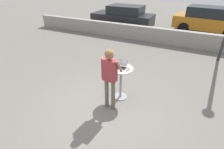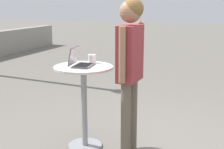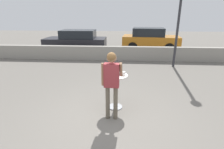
{
  "view_description": "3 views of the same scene",
  "coord_description": "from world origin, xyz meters",
  "views": [
    {
      "loc": [
        1.88,
        -3.34,
        3.3
      ],
      "look_at": [
        0.02,
        0.42,
        0.93
      ],
      "focal_mm": 28.0,
      "sensor_mm": 36.0,
      "label": 1
    },
    {
      "loc": [
        -3.06,
        -0.83,
        1.73
      ],
      "look_at": [
        0.28,
        0.42,
        0.91
      ],
      "focal_mm": 50.0,
      "sensor_mm": 36.0,
      "label": 2
    },
    {
      "loc": [
        0.37,
        -3.85,
        2.62
      ],
      "look_at": [
        0.08,
        0.4,
        1.14
      ],
      "focal_mm": 28.0,
      "sensor_mm": 36.0,
      "label": 3
    }
  ],
  "objects": [
    {
      "name": "ground_plane",
      "position": [
        0.0,
        0.0,
        0.0
      ],
      "size": [
        50.0,
        50.0,
        0.0
      ],
      "primitive_type": "plane",
      "color": "slate"
    },
    {
      "name": "pavement_kerb",
      "position": [
        0.0,
        6.38,
        0.41
      ],
      "size": [
        16.96,
        0.35,
        0.81
      ],
      "color": "gray",
      "rests_on": "ground_plane"
    },
    {
      "name": "cafe_table",
      "position": [
        0.16,
        0.73,
        0.69
      ],
      "size": [
        0.69,
        0.69,
        1.01
      ],
      "color": "gray",
      "rests_on": "ground_plane"
    },
    {
      "name": "laptop",
      "position": [
        0.15,
        0.77,
        1.06
      ],
      "size": [
        0.33,
        0.29,
        0.22
      ],
      "color": "#515156",
      "rests_on": "cafe_table"
    },
    {
      "name": "coffee_mug",
      "position": [
        0.38,
        0.72,
        1.06
      ],
      "size": [
        0.13,
        0.09,
        0.1
      ],
      "color": "white",
      "rests_on": "cafe_table"
    },
    {
      "name": "standing_person",
      "position": [
        0.09,
        0.14,
        1.14
      ],
      "size": [
        0.53,
        0.38,
        1.78
      ],
      "color": "brown",
      "rests_on": "ground_plane"
    },
    {
      "name": "parked_car_near_street",
      "position": [
        -2.93,
        8.17,
        0.82
      ],
      "size": [
        4.17,
        1.93,
        1.59
      ],
      "color": "black",
      "rests_on": "ground_plane"
    },
    {
      "name": "parked_car_further_down",
      "position": [
        2.33,
        9.64,
        0.84
      ],
      "size": [
        4.31,
        2.34,
        1.64
      ],
      "color": "#B76B19",
      "rests_on": "ground_plane"
    },
    {
      "name": "street_lamp",
      "position": [
        2.98,
        5.17,
        3.11
      ],
      "size": [
        0.32,
        0.32,
        4.91
      ],
      "color": "#2D2D33",
      "rests_on": "ground_plane"
    }
  ]
}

